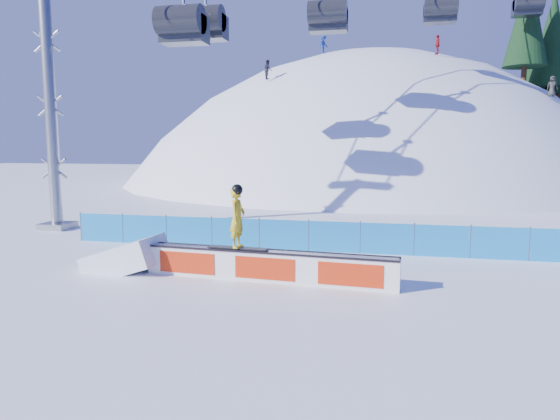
# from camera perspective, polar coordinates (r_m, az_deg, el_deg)

# --- Properties ---
(ground) EXTENTS (160.00, 160.00, 0.00)m
(ground) POSITION_cam_1_polar(r_m,az_deg,el_deg) (15.25, 4.33, -8.37)
(ground) COLOR white
(ground) RESTS_ON ground
(snow_hill) EXTENTS (64.00, 64.00, 64.00)m
(snow_hill) POSITION_cam_1_polar(r_m,az_deg,el_deg) (60.76, 9.81, -13.96)
(snow_hill) COLOR silver
(snow_hill) RESTS_ON ground
(safety_fence) EXTENTS (22.05, 0.05, 1.30)m
(safety_fence) POSITION_cam_1_polar(r_m,az_deg,el_deg) (19.47, 6.19, -3.07)
(safety_fence) COLOR #1378C8
(safety_fence) RESTS_ON ground
(rail_box) EXTENTS (7.98, 1.13, 0.96)m
(rail_box) POSITION_cam_1_polar(r_m,az_deg,el_deg) (15.38, -1.48, -6.40)
(rail_box) COLOR white
(rail_box) RESTS_ON ground
(snow_ramp) EXTENTS (2.74, 1.83, 1.64)m
(snow_ramp) POSITION_cam_1_polar(r_m,az_deg,el_deg) (17.63, -17.17, -6.50)
(snow_ramp) COLOR white
(snow_ramp) RESTS_ON ground
(snowboarder) EXTENTS (1.94, 0.71, 2.01)m
(snowboarder) POSITION_cam_1_polar(r_m,az_deg,el_deg) (15.41, -4.89, -0.82)
(snowboarder) COLOR black
(snowboarder) RESTS_ON rail_box
(distant_skiers) EXTENTS (24.11, 8.37, 6.66)m
(distant_skiers) POSITION_cam_1_polar(r_m,az_deg,el_deg) (47.23, 11.01, 16.60)
(distant_skiers) COLOR black
(distant_skiers) RESTS_ON ground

